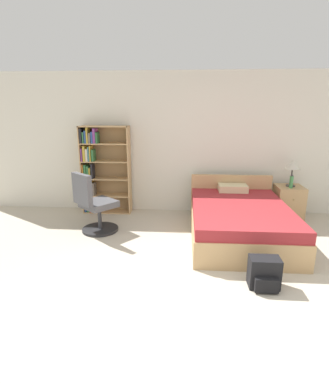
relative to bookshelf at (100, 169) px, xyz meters
name	(u,v)px	position (x,y,z in m)	size (l,w,h in m)	color
ground_plane	(220,321)	(1.96, -3.01, -0.84)	(14.00, 14.00, 0.00)	#BCB29E
wall_back	(205,144)	(1.96, 0.22, 0.46)	(9.00, 0.06, 2.60)	silver
bookshelf	(100,169)	(0.00, 0.00, 0.00)	(0.91, 0.29, 1.64)	tan
bed	(239,219)	(2.45, -0.99, -0.57)	(1.45, 2.10, 0.77)	tan
office_chair	(94,206)	(0.17, -1.01, -0.41)	(0.71, 0.72, 1.00)	#232326
nightstand	(288,202)	(3.48, -0.13, -0.54)	(0.47, 0.49, 0.60)	tan
table_lamp	(293,166)	(3.49, -0.12, 0.13)	(0.27, 0.27, 0.47)	#333333
water_bottle	(291,182)	(3.45, -0.24, -0.13)	(0.06, 0.06, 0.24)	#3F8C4C
backpack_black	(264,274)	(2.50, -2.42, -0.68)	(0.33, 0.28, 0.35)	black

